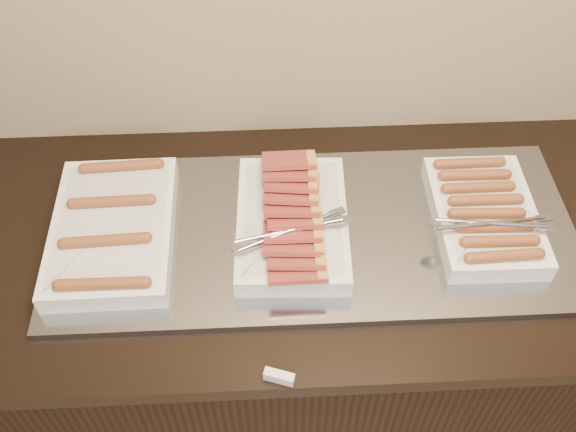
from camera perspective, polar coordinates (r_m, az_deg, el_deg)
The scene contains 6 objects.
counter at distance 1.86m, azimuth 1.07°, elevation -10.41°, with size 2.06×0.76×0.90m.
warming_tray at distance 1.48m, azimuth 2.32°, elevation -1.42°, with size 1.20×0.50×0.02m, color gray.
dish_left at distance 1.49m, azimuth -15.30°, elevation -1.12°, with size 0.27×0.40×0.07m.
dish_center at distance 1.44m, azimuth 0.35°, elevation -0.49°, with size 0.28×0.39×0.10m.
dish_right at distance 1.52m, azimuth 17.09°, elevation 0.09°, with size 0.26×0.34×0.08m.
label_holder at distance 1.28m, azimuth -0.79°, elevation -14.10°, with size 0.06×0.02×0.02m, color silver.
Camera 1 is at (-0.08, 1.20, 2.06)m, focal length 40.00 mm.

